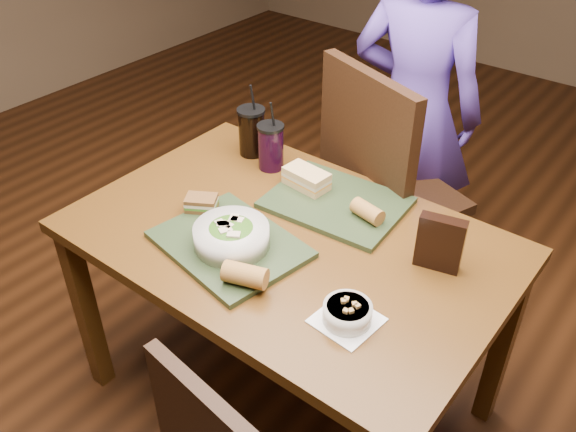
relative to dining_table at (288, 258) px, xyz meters
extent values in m
plane|color=#381C0B|center=(0.00, 0.00, -0.66)|extent=(6.00, 6.00, 0.00)
cube|color=#503110|center=(-0.60, -0.38, -0.30)|extent=(0.06, 0.06, 0.71)
cube|color=#503110|center=(-0.60, 0.38, -0.30)|extent=(0.06, 0.06, 0.71)
cube|color=#503110|center=(0.60, 0.38, -0.30)|extent=(0.06, 0.06, 0.71)
cube|color=#503110|center=(0.00, 0.00, 0.07)|extent=(1.30, 0.85, 0.04)
cube|color=black|center=(-0.03, 0.68, -0.15)|extent=(0.62, 0.62, 0.05)
cube|color=black|center=(-0.03, 0.46, 0.16)|extent=(0.46, 0.21, 0.57)
cube|color=black|center=(-0.23, 0.47, -0.41)|extent=(0.05, 0.05, 0.49)
cube|color=black|center=(0.18, 0.47, -0.41)|extent=(0.05, 0.05, 0.49)
cube|color=black|center=(-0.23, 0.88, -0.41)|extent=(0.05, 0.05, 0.49)
cube|color=black|center=(0.18, 0.88, -0.41)|extent=(0.05, 0.05, 0.49)
imported|color=#573BA3|center=(-0.10, 0.96, 0.10)|extent=(0.60, 0.45, 1.51)
cube|color=#26341C|center=(-0.10, -0.15, 0.10)|extent=(0.47, 0.39, 0.02)
cube|color=#26341C|center=(0.02, 0.22, 0.10)|extent=(0.44, 0.35, 0.02)
cylinder|color=silver|center=(-0.08, -0.16, 0.14)|extent=(0.22, 0.22, 0.06)
ellipsoid|color=#427219|center=(-0.08, -0.16, 0.15)|extent=(0.18, 0.18, 0.05)
cube|color=beige|center=(-0.11, -0.17, 0.18)|extent=(0.04, 0.03, 0.01)
cube|color=beige|center=(-0.10, -0.16, 0.18)|extent=(0.04, 0.03, 0.01)
cube|color=beige|center=(-0.11, -0.16, 0.18)|extent=(0.04, 0.04, 0.01)
cube|color=beige|center=(-0.05, -0.18, 0.18)|extent=(0.04, 0.04, 0.01)
cube|color=beige|center=(-0.10, -0.12, 0.18)|extent=(0.04, 0.04, 0.01)
cube|color=beige|center=(-0.08, -0.18, 0.18)|extent=(0.04, 0.04, 0.01)
cube|color=beige|center=(-0.09, -0.12, 0.18)|extent=(0.04, 0.04, 0.01)
cube|color=white|center=(0.34, -0.19, 0.09)|extent=(0.16, 0.16, 0.00)
cylinder|color=silver|center=(0.34, -0.19, 0.12)|extent=(0.12, 0.12, 0.05)
cylinder|color=black|center=(0.34, -0.19, 0.14)|extent=(0.11, 0.11, 0.01)
cube|color=#B28947|center=(0.32, -0.17, 0.15)|extent=(0.02, 0.02, 0.01)
cube|color=#B28947|center=(0.36, -0.18, 0.15)|extent=(0.02, 0.02, 0.01)
cube|color=#B28947|center=(0.35, -0.21, 0.15)|extent=(0.01, 0.01, 0.01)
cube|color=#B28947|center=(0.36, -0.20, 0.15)|extent=(0.02, 0.02, 0.01)
cube|color=#B28947|center=(0.35, -0.18, 0.15)|extent=(0.02, 0.02, 0.01)
cube|color=#B28947|center=(0.32, -0.18, 0.15)|extent=(0.02, 0.02, 0.01)
cube|color=#593819|center=(-0.28, -0.08, 0.11)|extent=(0.12, 0.10, 0.01)
cube|color=#3F721E|center=(-0.28, -0.08, 0.13)|extent=(0.12, 0.10, 0.01)
cube|color=beige|center=(-0.28, -0.08, 0.14)|extent=(0.12, 0.10, 0.01)
cube|color=#593819|center=(-0.28, -0.08, 0.15)|extent=(0.12, 0.10, 0.01)
cube|color=tan|center=(-0.10, 0.23, 0.12)|extent=(0.16, 0.10, 0.02)
cube|color=orange|center=(-0.10, 0.23, 0.13)|extent=(0.16, 0.10, 0.01)
cube|color=beige|center=(-0.10, 0.23, 0.14)|extent=(0.16, 0.10, 0.01)
cube|color=tan|center=(-0.10, 0.23, 0.16)|extent=(0.16, 0.10, 0.02)
cylinder|color=#AD7533|center=(0.06, -0.26, 0.14)|extent=(0.13, 0.10, 0.06)
cylinder|color=#AD7533|center=(0.15, 0.20, 0.13)|extent=(0.11, 0.07, 0.05)
cylinder|color=black|center=(-0.41, 0.31, 0.17)|extent=(0.09, 0.09, 0.17)
cylinder|color=black|center=(-0.41, 0.31, 0.26)|extent=(0.10, 0.10, 0.01)
cylinder|color=black|center=(-0.39, 0.31, 0.31)|extent=(0.01, 0.03, 0.11)
cylinder|color=black|center=(-0.29, 0.27, 0.17)|extent=(0.09, 0.09, 0.15)
cylinder|color=black|center=(-0.29, 0.27, 0.25)|extent=(0.09, 0.09, 0.01)
cylinder|color=black|center=(-0.28, 0.27, 0.29)|extent=(0.01, 0.03, 0.10)
cube|color=black|center=(0.42, 0.14, 0.17)|extent=(0.13, 0.07, 0.17)
camera|label=1|loc=(0.90, -1.14, 1.21)|focal=38.00mm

